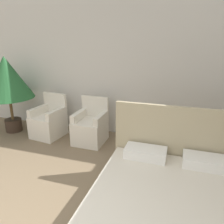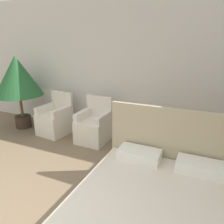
{
  "view_description": "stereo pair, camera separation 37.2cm",
  "coord_description": "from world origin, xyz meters",
  "px_view_note": "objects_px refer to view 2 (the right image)",
  "views": [
    {
      "loc": [
        1.42,
        -0.76,
        2.01
      ],
      "look_at": [
        0.32,
        2.6,
        0.84
      ],
      "focal_mm": 35.0,
      "sensor_mm": 36.0,
      "label": 1
    },
    {
      "loc": [
        1.76,
        -0.63,
        2.01
      ],
      "look_at": [
        0.32,
        2.6,
        0.84
      ],
      "focal_mm": 35.0,
      "sensor_mm": 36.0,
      "label": 2
    }
  ],
  "objects_px": {
    "bed": "(153,216)",
    "potted_palm": "(17,77)",
    "armchair_near_window_right": "(94,128)",
    "armchair_near_window_left": "(55,121)"
  },
  "relations": [
    {
      "from": "bed",
      "to": "armchair_near_window_right",
      "type": "relative_size",
      "value": 2.35
    },
    {
      "from": "bed",
      "to": "armchair_near_window_left",
      "type": "xyz_separation_m",
      "value": [
        -2.67,
        1.81,
        0.04
      ]
    },
    {
      "from": "bed",
      "to": "armchair_near_window_right",
      "type": "bearing_deg",
      "value": 133.11
    },
    {
      "from": "armchair_near_window_right",
      "to": "potted_palm",
      "type": "bearing_deg",
      "value": -178.54
    },
    {
      "from": "bed",
      "to": "armchair_near_window_right",
      "type": "distance_m",
      "value": 2.47
    },
    {
      "from": "bed",
      "to": "armchair_near_window_left",
      "type": "relative_size",
      "value": 2.35
    },
    {
      "from": "armchair_near_window_left",
      "to": "armchair_near_window_right",
      "type": "xyz_separation_m",
      "value": [
        0.98,
        0.0,
        0.0
      ]
    },
    {
      "from": "armchair_near_window_left",
      "to": "armchair_near_window_right",
      "type": "relative_size",
      "value": 1.0
    },
    {
      "from": "bed",
      "to": "potted_palm",
      "type": "xyz_separation_m",
      "value": [
        -3.62,
        1.79,
        0.95
      ]
    },
    {
      "from": "armchair_near_window_left",
      "to": "potted_palm",
      "type": "distance_m",
      "value": 1.31
    }
  ]
}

